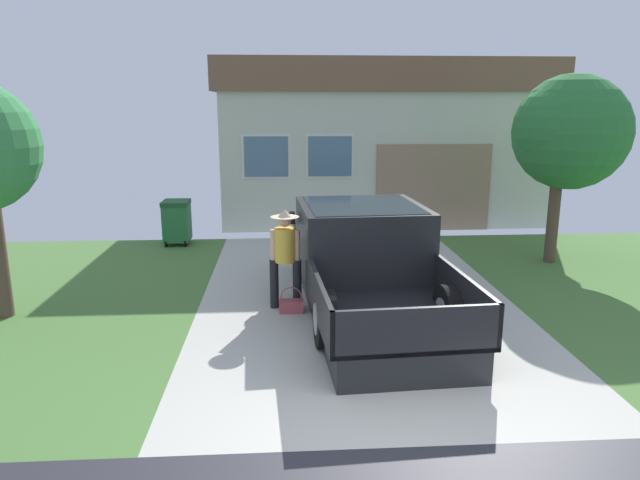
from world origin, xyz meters
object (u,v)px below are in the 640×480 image
at_px(handbag, 291,305).
at_px(front_yard_tree, 567,131).
at_px(wheeled_trash_bin, 177,221).
at_px(person_with_hat, 285,251).
at_px(house_with_garage, 373,138).
at_px(pickup_truck, 363,259).

height_order(handbag, front_yard_tree, front_yard_tree).
bearing_deg(handbag, wheeled_trash_bin, 118.73).
distance_m(person_with_hat, house_with_garage, 9.24).
bearing_deg(house_with_garage, front_yard_tree, -65.07).
bearing_deg(wheeled_trash_bin, house_with_garage, 38.49).
distance_m(person_with_hat, front_yard_tree, 6.43).
height_order(person_with_hat, handbag, person_with_hat).
distance_m(handbag, front_yard_tree, 6.71).
xyz_separation_m(person_with_hat, handbag, (0.08, -0.22, -0.83)).
distance_m(person_with_hat, wheeled_trash_bin, 5.21).
relative_size(front_yard_tree, wheeled_trash_bin, 3.70).
bearing_deg(pickup_truck, front_yard_tree, 23.20).
height_order(person_with_hat, house_with_garage, house_with_garage).
bearing_deg(house_with_garage, pickup_truck, -99.82).
height_order(person_with_hat, front_yard_tree, front_yard_tree).
height_order(person_with_hat, wheeled_trash_bin, person_with_hat).
bearing_deg(pickup_truck, person_with_hat, -171.95).
bearing_deg(handbag, house_with_garage, 73.39).
relative_size(handbag, front_yard_tree, 0.11).
relative_size(person_with_hat, handbag, 3.87).
bearing_deg(person_with_hat, handbag, -60.76).
relative_size(pickup_truck, person_with_hat, 3.40).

